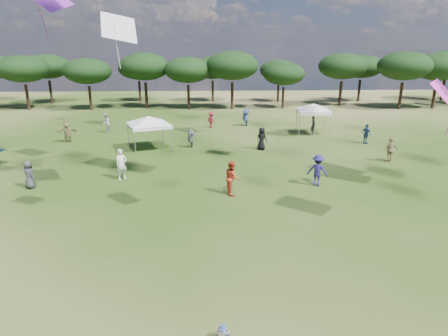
{
  "coord_description": "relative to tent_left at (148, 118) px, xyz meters",
  "views": [
    {
      "loc": [
        -0.32,
        -6.34,
        7.26
      ],
      "look_at": [
        0.28,
        6.0,
        3.46
      ],
      "focal_mm": 30.0,
      "sensor_mm": 36.0,
      "label": 1
    }
  ],
  "objects": [
    {
      "name": "tree_line",
      "position": [
        7.1,
        24.98,
        2.91
      ],
      "size": [
        108.78,
        17.63,
        7.77
      ],
      "color": "black",
      "rests_on": "ground"
    },
    {
      "name": "tent_right",
      "position": [
        14.21,
        4.88,
        0.25
      ],
      "size": [
        5.71,
        5.71,
        3.19
      ],
      "rotation": [
        0.0,
        0.0,
        -0.13
      ],
      "color": "gray",
      "rests_on": "ground"
    },
    {
      "name": "festival_crowd",
      "position": [
        3.3,
        0.47,
        -1.63
      ],
      "size": [
        28.9,
        21.22,
        1.88
      ],
      "color": "#323337",
      "rests_on": "ground"
    },
    {
      "name": "tent_left",
      "position": [
        0.0,
        0.0,
        0.0
      ],
      "size": [
        5.67,
        5.67,
        2.94
      ],
      "rotation": [
        0.0,
        0.0,
        0.36
      ],
      "color": "gray",
      "rests_on": "ground"
    },
    {
      "name": "toddler",
      "position": [
        4.76,
        -20.67,
        -2.3
      ],
      "size": [
        0.36,
        0.39,
        0.48
      ],
      "rotation": [
        0.0,
        0.0,
        -0.34
      ],
      "color": "#161931",
      "rests_on": "ground"
    }
  ]
}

